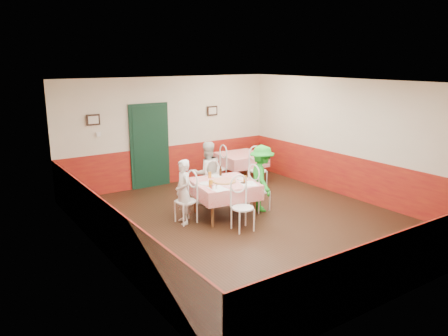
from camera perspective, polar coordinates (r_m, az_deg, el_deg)
floor at (r=9.02m, az=3.39°, el=-6.95°), size 7.00×7.00×0.00m
ceiling at (r=8.43m, az=3.67°, el=11.11°), size 7.00×7.00×0.00m
back_wall at (r=11.54m, az=-7.14°, el=4.82°), size 6.00×0.10×2.80m
front_wall at (r=6.31m, az=23.27°, el=-3.97°), size 6.00×0.10×2.80m
left_wall at (r=7.24m, az=-15.68°, el=-1.11°), size 0.10×7.00×2.80m
right_wall at (r=10.68m, az=16.43°, el=3.62°), size 0.10×7.00×2.80m
wainscot_back at (r=11.71m, az=-6.97°, el=0.46°), size 6.00×0.03×1.00m
wainscot_front at (r=6.64m, az=22.40°, el=-11.36°), size 6.00×0.03×1.00m
wainscot_left at (r=7.52m, az=-15.12°, el=-7.73°), size 0.03×7.00×1.00m
wainscot_right at (r=10.86m, az=16.05°, el=-1.06°), size 0.03×7.00×1.00m
door at (r=11.31m, az=-9.68°, el=2.73°), size 0.96×0.06×2.10m
picture_left at (r=10.69m, az=-16.72°, el=6.04°), size 0.32×0.03×0.26m
picture_right at (r=12.08m, az=-1.55°, el=7.49°), size 0.32×0.03×0.26m
thermostat at (r=10.77m, az=-16.09°, el=4.26°), size 0.10×0.03×0.10m
main_table at (r=9.16m, az=0.00°, el=-4.10°), size 1.40×1.40×0.77m
second_table at (r=11.80m, az=2.22°, el=0.04°), size 1.19×1.19×0.77m
chair_left at (r=8.83m, az=-5.02°, el=-4.35°), size 0.44×0.44×0.90m
chair_right at (r=9.51m, az=4.65°, el=-2.98°), size 0.45×0.45×0.90m
chair_far at (r=9.88m, az=-2.09°, el=-2.29°), size 0.43×0.43×0.90m
chair_near at (r=8.42m, az=2.46°, el=-5.24°), size 0.47×0.47×0.90m
chair_second_a at (r=11.37m, az=-0.83°, el=-0.10°), size 0.45×0.45×0.90m
chair_second_b at (r=11.21m, az=4.49°, el=-0.35°), size 0.45×0.45×0.90m
pizza at (r=9.02m, az=0.00°, el=-1.73°), size 0.54×0.54×0.03m
plate_left at (r=8.89m, az=-2.47°, el=-2.04°), size 0.29×0.29×0.01m
plate_right at (r=9.25m, az=2.43°, el=-1.40°), size 0.29×0.29×0.01m
plate_far at (r=9.44m, az=-0.98°, el=-1.06°), size 0.29×0.29×0.01m
glass_a at (r=8.63m, az=-1.75°, el=-2.06°), size 0.09×0.09×0.15m
glass_b at (r=8.99m, az=2.78°, el=-1.45°), size 0.08×0.08×0.14m
glass_c at (r=9.31m, az=-1.87°, el=-0.92°), size 0.08×0.08×0.13m
beer_bottle at (r=9.43m, az=-0.46°, el=-0.48°), size 0.06×0.06×0.21m
shaker_a at (r=8.49m, az=-1.48°, el=-2.54°), size 0.04×0.04×0.09m
shaker_b at (r=8.51m, az=-1.00°, el=-2.49°), size 0.04×0.04×0.09m
shaker_c at (r=8.53m, az=-1.67°, el=-2.46°), size 0.04×0.04×0.09m
menu_left at (r=8.56m, az=-0.76°, el=-2.71°), size 0.31×0.40×0.00m
menu_right at (r=8.91m, az=3.22°, el=-2.05°), size 0.42×0.48×0.00m
wallet at (r=8.94m, az=2.63°, el=-1.93°), size 0.12×0.11×0.02m
diner_left at (r=8.75m, az=-5.35°, el=-3.12°), size 0.38×0.52×1.31m
diner_far at (r=9.85m, az=-2.22°, el=-0.68°), size 0.80×0.67×1.45m
diner_right at (r=9.46m, az=4.94°, el=-1.35°), size 0.87×1.07×1.45m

